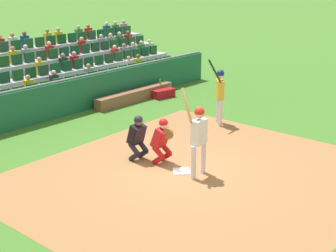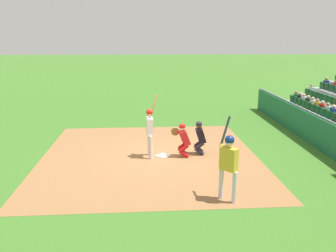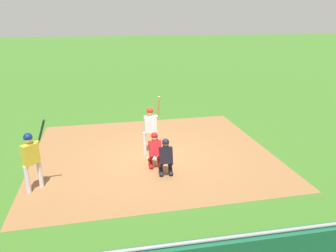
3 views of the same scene
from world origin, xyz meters
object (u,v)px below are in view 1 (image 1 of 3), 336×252
dugout_bench (136,96)px  on_deck_batter (220,90)px  batter_at_plate (199,133)px  home_plate_umpire (138,136)px  water_bottle_on_bench (160,82)px  home_plate_marker (182,171)px  catcher_crouching (162,138)px  equipment_duffel_bag (164,94)px

dugout_bench → on_deck_batter: (0.23, 4.17, 0.95)m
batter_at_plate → home_plate_umpire: (0.24, -1.89, -0.44)m
batter_at_plate → water_bottle_on_bench: size_ratio=10.14×
home_plate_marker → on_deck_batter: (-3.91, -1.63, 1.15)m
catcher_crouching → water_bottle_on_bench: catcher_crouching is taller
equipment_duffel_bag → home_plate_umpire: bearing=45.0°
catcher_crouching → batter_at_plate: bearing=89.3°
home_plate_marker → catcher_crouching: (-0.08, -0.75, 0.71)m
home_plate_umpire → equipment_duffel_bag: 6.69m
catcher_crouching → equipment_duffel_bag: (-5.16, -4.56, -0.55)m
home_plate_marker → water_bottle_on_bench: water_bottle_on_bench is taller
home_plate_marker → water_bottle_on_bench: 7.95m
dugout_bench → on_deck_batter: bearing=86.9°
batter_at_plate → on_deck_batter: size_ratio=1.02×
equipment_duffel_bag → water_bottle_on_bench: bearing=-111.4°
on_deck_batter → dugout_bench: bearing=-93.1°
catcher_crouching → equipment_duffel_bag: size_ratio=1.39×
home_plate_umpire → dugout_bench: size_ratio=0.33×
dugout_bench → water_bottle_on_bench: bearing=177.0°
home_plate_marker → equipment_duffel_bag: size_ratio=0.47×
home_plate_umpire → dugout_bench: home_plate_umpire is taller
batter_at_plate → catcher_crouching: 1.30m
home_plate_umpire → equipment_duffel_bag: bearing=-144.3°
home_plate_marker → home_plate_umpire: bearing=-83.1°
home_plate_umpire → equipment_duffel_bag: (-5.42, -3.90, -0.54)m
equipment_duffel_bag → on_deck_batter: bearing=79.3°
on_deck_batter → equipment_duffel_bag: bearing=-109.9°
home_plate_marker → on_deck_batter: 4.39m
water_bottle_on_bench → home_plate_marker: bearing=46.2°
catcher_crouching → on_deck_batter: bearing=-167.0°
home_plate_umpire → batter_at_plate: bearing=97.3°
home_plate_marker → on_deck_batter: bearing=-157.3°
batter_at_plate → water_bottle_on_bench: (-5.42, -6.21, -0.60)m
equipment_duffel_bag → on_deck_batter: 4.04m
batter_at_plate → water_bottle_on_bench: 8.26m
dugout_bench → home_plate_marker: bearing=54.5°
home_plate_marker → home_plate_umpire: (0.17, -1.42, 0.69)m
home_plate_umpire → water_bottle_on_bench: (-5.66, -4.31, -0.16)m
home_plate_marker → home_plate_umpire: home_plate_umpire is taller
batter_at_plate → equipment_duffel_bag: 7.83m
batter_at_plate → on_deck_batter: bearing=-151.2°
batter_at_plate → dugout_bench: (-4.06, -6.28, -0.93)m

